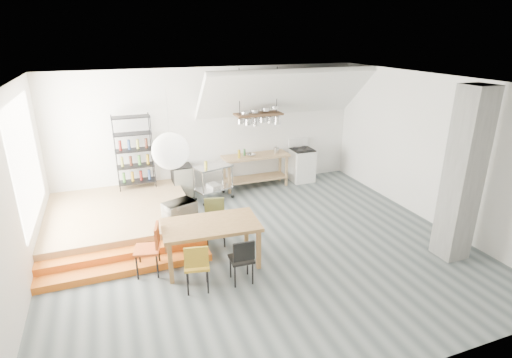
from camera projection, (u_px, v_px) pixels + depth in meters
name	position (u px, v px, depth m)	size (l,w,h in m)	color
floor	(260.00, 248.00, 7.87)	(8.00, 8.00, 0.00)	#4A5456
wall_back	(211.00, 130.00, 10.39)	(8.00, 0.04, 3.20)	silver
wall_left	(12.00, 202.00, 5.99)	(0.04, 7.00, 3.20)	silver
wall_right	(432.00, 150.00, 8.65)	(0.04, 7.00, 3.20)	silver
ceiling	(260.00, 82.00, 6.77)	(8.00, 7.00, 0.02)	white
slope_ceiling	(285.00, 93.00, 10.13)	(4.40, 1.80, 0.15)	white
window_pane	(26.00, 161.00, 7.25)	(0.02, 2.50, 2.20)	white
platform	(120.00, 217.00, 8.73)	(3.00, 3.00, 0.40)	#A07D50
step_lower	(127.00, 269.00, 7.06)	(3.00, 0.35, 0.13)	orange
step_upper	(126.00, 256.00, 7.35)	(3.00, 0.35, 0.27)	orange
concrete_column	(463.00, 176.00, 7.10)	(0.50, 0.50, 3.20)	slate
kitchen_counter	(256.00, 165.00, 10.79)	(1.80, 0.60, 0.91)	#A07D50
stove	(302.00, 164.00, 11.31)	(0.60, 0.60, 1.18)	white
pot_rack	(260.00, 117.00, 10.13)	(1.20, 0.50, 1.43)	#392617
wire_shelving	(134.00, 151.00, 9.56)	(0.88, 0.38, 1.80)	black
microwave_shelf	(180.00, 218.00, 7.88)	(0.60, 0.40, 0.16)	#A07D50
paper_lantern	(170.00, 151.00, 6.43)	(0.60, 0.60, 0.60)	white
dining_table	(211.00, 228.00, 7.11)	(1.77, 1.07, 0.81)	brown
chair_mustard	(197.00, 263.00, 6.38)	(0.47, 0.47, 0.88)	#B3881E
chair_black	(242.00, 257.00, 6.60)	(0.40, 0.40, 0.83)	black
chair_olive	(215.00, 217.00, 7.92)	(0.50, 0.50, 0.92)	brown
chair_red	(151.00, 245.00, 6.87)	(0.51, 0.51, 0.93)	#C34F1B
rolling_cart	(213.00, 178.00, 9.98)	(1.00, 0.73, 0.89)	silver
mini_fridge	(182.00, 181.00, 10.24)	(0.49, 0.49, 0.83)	black
microwave	(180.00, 210.00, 7.81)	(0.59, 0.40, 0.33)	beige
bowl	(251.00, 155.00, 10.58)	(0.24, 0.24, 0.06)	silver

